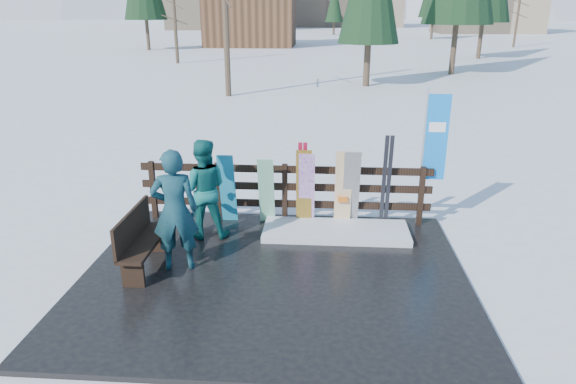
# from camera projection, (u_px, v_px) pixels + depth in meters

# --- Properties ---
(ground) EXTENTS (700.00, 700.00, 0.00)m
(ground) POSITION_uv_depth(u_px,v_px,m) (274.00, 279.00, 8.07)
(ground) COLOR white
(ground) RESTS_ON ground
(deck) EXTENTS (6.00, 5.00, 0.08)m
(deck) POSITION_uv_depth(u_px,v_px,m) (274.00, 276.00, 8.06)
(deck) COLOR black
(deck) RESTS_ON ground
(fence) EXTENTS (5.60, 0.10, 1.15)m
(fence) POSITION_uv_depth(u_px,v_px,m) (285.00, 189.00, 9.89)
(fence) COLOR black
(fence) RESTS_ON deck
(snow_patch) EXTENTS (2.66, 1.00, 0.12)m
(snow_patch) POSITION_uv_depth(u_px,v_px,m) (336.00, 231.00, 9.46)
(snow_patch) COLOR white
(snow_patch) RESTS_ON deck
(bench) EXTENTS (0.41, 1.50, 0.97)m
(bench) POSITION_uv_depth(u_px,v_px,m) (140.00, 238.00, 8.08)
(bench) COLOR black
(bench) RESTS_ON deck
(snowboard_0) EXTENTS (0.31, 0.36, 1.41)m
(snowboard_0) POSITION_uv_depth(u_px,v_px,m) (228.00, 189.00, 9.74)
(snowboard_0) COLOR #1F90B8
(snowboard_0) RESTS_ON deck
(snowboard_1) EXTENTS (0.30, 0.37, 1.35)m
(snowboard_1) POSITION_uv_depth(u_px,v_px,m) (266.00, 191.00, 9.70)
(snowboard_1) COLOR silver
(snowboard_1) RESTS_ON deck
(snowboard_2) EXTENTS (0.29, 0.24, 1.52)m
(snowboard_2) POSITION_uv_depth(u_px,v_px,m) (304.00, 188.00, 9.63)
(snowboard_2) COLOR gold
(snowboard_2) RESTS_ON deck
(snowboard_3) EXTENTS (0.30, 0.27, 1.45)m
(snowboard_3) POSITION_uv_depth(u_px,v_px,m) (307.00, 190.00, 9.63)
(snowboard_3) COLOR white
(snowboard_3) RESTS_ON deck
(snowboard_4) EXTENTS (0.31, 0.37, 1.52)m
(snowboard_4) POSITION_uv_depth(u_px,v_px,m) (351.00, 189.00, 9.57)
(snowboard_4) COLOR black
(snowboard_4) RESTS_ON deck
(snowboard_5) EXTENTS (0.31, 0.27, 1.52)m
(snowboard_5) POSITION_uv_depth(u_px,v_px,m) (343.00, 189.00, 9.58)
(snowboard_5) COLOR white
(snowboard_5) RESTS_ON deck
(ski_pair_a) EXTENTS (0.16, 0.17, 1.64)m
(ski_pair_a) POSITION_uv_depth(u_px,v_px,m) (303.00, 184.00, 9.67)
(ski_pair_a) COLOR maroon
(ski_pair_a) RESTS_ON deck
(ski_pair_b) EXTENTS (0.17, 0.22, 1.80)m
(ski_pair_b) POSITION_uv_depth(u_px,v_px,m) (386.00, 181.00, 9.54)
(ski_pair_b) COLOR black
(ski_pair_b) RESTS_ON deck
(rental_flag) EXTENTS (0.45, 0.04, 2.60)m
(rental_flag) POSITION_uv_depth(u_px,v_px,m) (433.00, 143.00, 9.44)
(rental_flag) COLOR silver
(rental_flag) RESTS_ON deck
(person_front) EXTENTS (0.80, 0.61, 1.97)m
(person_front) POSITION_uv_depth(u_px,v_px,m) (175.00, 211.00, 7.93)
(person_front) COLOR #1A5854
(person_front) RESTS_ON deck
(person_back) EXTENTS (0.97, 0.81, 1.81)m
(person_back) POSITION_uv_depth(u_px,v_px,m) (203.00, 189.00, 9.12)
(person_back) COLOR #136360
(person_back) RESTS_ON deck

